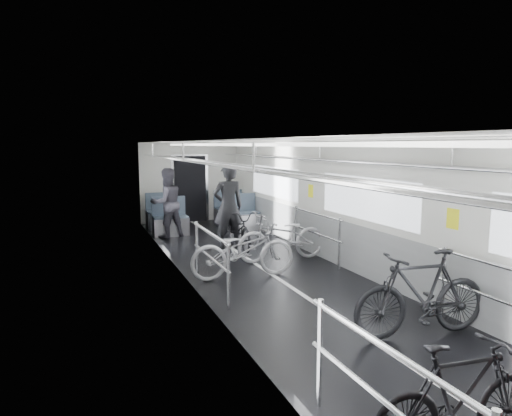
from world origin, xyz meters
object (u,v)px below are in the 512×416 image
at_px(bike_left_mid, 460,398).
at_px(bike_aisle, 239,229).
at_px(person_seated, 167,203).
at_px(bike_right_mid, 282,236).
at_px(person_standing, 228,207).
at_px(bike_left_far, 243,250).
at_px(bike_right_near, 421,293).

height_order(bike_left_mid, bike_aisle, bike_left_mid).
height_order(bike_left_mid, person_seated, person_seated).
relative_size(bike_right_mid, person_standing, 1.00).
relative_size(bike_left_far, bike_aisle, 1.11).
bearing_deg(bike_right_near, person_seated, -159.35).
xyz_separation_m(person_standing, person_seated, (-1.06, 1.74, -0.08)).
distance_m(bike_right_mid, person_standing, 1.67).
relative_size(bike_right_mid, person_seated, 1.09).
relative_size(bike_right_near, person_standing, 0.94).
xyz_separation_m(bike_left_mid, bike_left_far, (0.06, 4.96, 0.05)).
relative_size(person_standing, person_seated, 1.09).
bearing_deg(person_standing, bike_left_mid, 87.15).
bearing_deg(bike_right_mid, person_standing, -155.81).
xyz_separation_m(bike_aisle, person_standing, (-0.22, 0.10, 0.51)).
relative_size(bike_left_far, bike_right_near, 1.05).
relative_size(bike_left_mid, person_seated, 0.85).
height_order(bike_left_mid, person_standing, person_standing).
bearing_deg(bike_right_mid, bike_aisle, -162.30).
bearing_deg(bike_left_mid, person_standing, 1.24).
relative_size(bike_right_near, bike_right_mid, 0.94).
xyz_separation_m(bike_left_far, person_seated, (-0.58, 4.04, 0.38)).
relative_size(bike_left_mid, bike_right_near, 0.83).
height_order(bike_aisle, person_seated, person_seated).
bearing_deg(person_standing, person_seated, -57.35).
bearing_deg(bike_left_mid, bike_aisle, -0.60).
distance_m(bike_left_far, bike_right_near, 3.35).
xyz_separation_m(bike_right_near, person_seated, (-1.75, 7.18, 0.34)).
bearing_deg(bike_left_far, bike_right_near, -157.46).
relative_size(bike_right_near, bike_aisle, 1.06).
distance_m(bike_left_far, person_seated, 4.10).
height_order(person_standing, person_seated, person_standing).
distance_m(bike_right_near, person_seated, 7.39).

